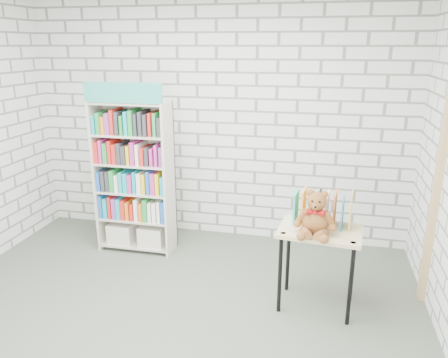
# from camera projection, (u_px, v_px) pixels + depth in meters

# --- Properties ---
(ground) EXTENTS (4.50, 4.50, 0.00)m
(ground) POSITION_uv_depth(u_px,v_px,m) (162.00, 326.00, 3.69)
(ground) COLOR #4B5447
(ground) RESTS_ON ground
(room_shell) EXTENTS (4.52, 4.02, 2.81)m
(room_shell) POSITION_uv_depth(u_px,v_px,m) (151.00, 116.00, 3.17)
(room_shell) COLOR silver
(room_shell) RESTS_ON ground
(bookshelf) EXTENTS (0.85, 0.33, 1.92)m
(bookshelf) POSITION_uv_depth(u_px,v_px,m) (134.00, 176.00, 4.87)
(bookshelf) COLOR beige
(bookshelf) RESTS_ON ground
(display_table) EXTENTS (0.75, 0.56, 0.76)m
(display_table) POSITION_uv_depth(u_px,v_px,m) (319.00, 241.00, 3.80)
(display_table) COLOR tan
(display_table) RESTS_ON ground
(table_books) EXTENTS (0.51, 0.27, 0.29)m
(table_books) POSITION_uv_depth(u_px,v_px,m) (323.00, 209.00, 3.82)
(table_books) COLOR #2BB6BB
(table_books) RESTS_ON display_table
(teddy_bear) EXTENTS (0.35, 0.33, 0.38)m
(teddy_bear) POSITION_uv_depth(u_px,v_px,m) (315.00, 217.00, 3.63)
(teddy_bear) COLOR brown
(teddy_bear) RESTS_ON display_table
(door_trim) EXTENTS (0.05, 0.12, 2.10)m
(door_trim) POSITION_uv_depth(u_px,v_px,m) (436.00, 192.00, 3.80)
(door_trim) COLOR tan
(door_trim) RESTS_ON ground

